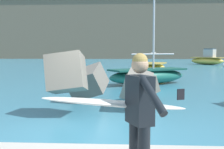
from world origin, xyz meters
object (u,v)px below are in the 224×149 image
Objects in this scene: boat_near_left at (207,59)px; boat_mid_left at (153,68)px; boat_mid_centre at (148,75)px; surfer_with_board at (133,111)px; mooring_buoy_middle at (224,65)px.

boat_mid_left is (-9.73, -17.56, -0.22)m from boat_near_left.
boat_near_left is 0.67× the size of boat_mid_centre.
boat_near_left is at bearing 61.01° from boat_mid_left.
boat_mid_centre reaches higher than surfer_with_board.
boat_near_left reaches higher than mooring_buoy_middle.
boat_mid_centre is at bearing 84.97° from surfer_with_board.
surfer_with_board is at bearing -110.54° from mooring_buoy_middle.
boat_mid_centre is (-10.71, -25.31, -0.22)m from boat_near_left.
surfer_with_board is 35.19m from mooring_buoy_middle.
surfer_with_board is at bearing -107.01° from boat_near_left.
boat_near_left is at bearing 72.99° from surfer_with_board.
surfer_with_board is 0.36× the size of boat_mid_left.
boat_mid_centre is 22.31m from mooring_buoy_middle.
boat_mid_centre is at bearing -119.97° from mooring_buoy_middle.
boat_mid_left is at bearing 82.78° from boat_mid_centre.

